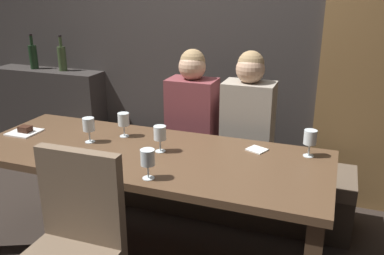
% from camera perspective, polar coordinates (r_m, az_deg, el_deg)
% --- Properties ---
extents(ground, '(9.00, 9.00, 0.00)m').
position_cam_1_polar(ground, '(2.87, -5.74, -17.16)').
color(ground, black).
extents(back_wall_tiled, '(6.00, 0.12, 3.00)m').
position_cam_1_polar(back_wall_tiled, '(3.45, 2.54, 15.94)').
color(back_wall_tiled, '#383330').
rests_on(back_wall_tiled, ground).
extents(back_counter, '(1.10, 0.28, 0.95)m').
position_cam_1_polar(back_counter, '(4.23, -18.91, 1.37)').
color(back_counter, '#2F2B29').
rests_on(back_counter, ground).
extents(dining_table, '(2.20, 0.84, 0.74)m').
position_cam_1_polar(dining_table, '(2.54, -6.23, -5.23)').
color(dining_table, '#493422').
rests_on(dining_table, ground).
extents(banquette_bench, '(2.50, 0.44, 0.45)m').
position_cam_1_polar(banquette_bench, '(3.30, -0.57, -7.21)').
color(banquette_bench, '#40352A').
rests_on(banquette_bench, ground).
extents(chair_near_side, '(0.45, 0.45, 0.98)m').
position_cam_1_polar(chair_near_side, '(2.08, -16.58, -14.98)').
color(chair_near_side, brown).
rests_on(chair_near_side, ground).
extents(diner_redhead, '(0.36, 0.24, 0.82)m').
position_cam_1_polar(diner_redhead, '(3.06, 0.03, 2.91)').
color(diner_redhead, brown).
rests_on(diner_redhead, banquette_bench).
extents(diner_bearded, '(0.36, 0.24, 0.83)m').
position_cam_1_polar(diner_bearded, '(2.93, 7.90, 2.10)').
color(diner_bearded, '#9E9384').
rests_on(diner_bearded, banquette_bench).
extents(wine_bottle_dark_red, '(0.08, 0.08, 0.33)m').
position_cam_1_polar(wine_bottle_dark_red, '(4.18, -21.37, 9.32)').
color(wine_bottle_dark_red, black).
rests_on(wine_bottle_dark_red, back_counter).
extents(wine_bottle_pale_label, '(0.08, 0.08, 0.33)m').
position_cam_1_polar(wine_bottle_pale_label, '(3.99, -17.76, 9.30)').
color(wine_bottle_pale_label, '#384728').
rests_on(wine_bottle_pale_label, back_counter).
extents(wine_glass_end_left, '(0.08, 0.08, 0.16)m').
position_cam_1_polar(wine_glass_end_left, '(2.68, -14.29, 0.33)').
color(wine_glass_end_left, silver).
rests_on(wine_glass_end_left, dining_table).
extents(wine_glass_near_right, '(0.08, 0.08, 0.16)m').
position_cam_1_polar(wine_glass_near_right, '(2.48, 16.24, -1.40)').
color(wine_glass_near_right, silver).
rests_on(wine_glass_near_right, dining_table).
extents(wine_glass_far_left, '(0.08, 0.08, 0.16)m').
position_cam_1_polar(wine_glass_far_left, '(2.46, -4.52, -0.95)').
color(wine_glass_far_left, silver).
rests_on(wine_glass_far_left, dining_table).
extents(wine_glass_center_front, '(0.08, 0.08, 0.16)m').
position_cam_1_polar(wine_glass_center_front, '(2.74, -9.57, 0.98)').
color(wine_glass_center_front, silver).
rests_on(wine_glass_center_front, dining_table).
extents(wine_glass_near_left, '(0.08, 0.08, 0.16)m').
position_cam_1_polar(wine_glass_near_left, '(2.12, -6.23, -4.39)').
color(wine_glass_near_left, silver).
rests_on(wine_glass_near_left, dining_table).
extents(dessert_plate, '(0.19, 0.19, 0.05)m').
position_cam_1_polar(dessert_plate, '(3.02, -22.40, -0.46)').
color(dessert_plate, white).
rests_on(dessert_plate, dining_table).
extents(folded_napkin, '(0.14, 0.14, 0.01)m').
position_cam_1_polar(folded_napkin, '(2.54, 9.09, -3.09)').
color(folded_napkin, silver).
rests_on(folded_napkin, dining_table).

